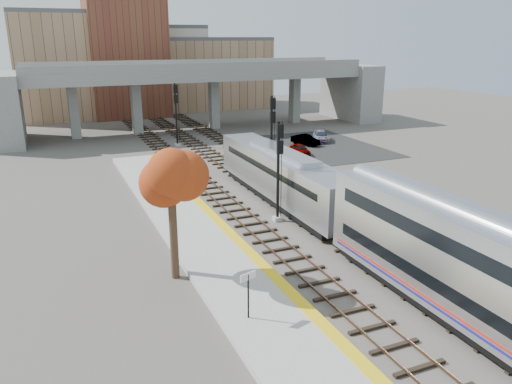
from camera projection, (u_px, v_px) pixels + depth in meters
name	position (u px, v px, depth m)	size (l,w,h in m)	color
ground	(344.00, 256.00, 30.32)	(160.00, 160.00, 0.00)	#47423D
platform	(232.00, 275.00, 27.52)	(4.50, 60.00, 0.35)	#9E9E99
yellow_strip	(264.00, 266.00, 28.19)	(0.70, 60.00, 0.01)	yellow
tracks	(271.00, 195.00, 41.60)	(10.70, 95.00, 0.25)	black
overpass	(199.00, 88.00, 69.88)	(54.00, 12.00, 9.50)	slate
buildings_far	(142.00, 65.00, 86.78)	(43.00, 21.00, 20.60)	tan
parking_lot	(315.00, 147.00, 60.14)	(14.00, 18.00, 0.04)	black
locomotive	(282.00, 175.00, 39.31)	(3.02, 19.05, 4.10)	#A8AAB2
signal_mast_near	(278.00, 173.00, 34.94)	(0.60, 0.64, 7.20)	#9E9E99
signal_mast_mid	(272.00, 138.00, 45.07)	(0.60, 0.64, 7.73)	#9E9E99
signal_mast_far	(176.00, 115.00, 59.47)	(0.60, 0.64, 7.49)	#9E9E99
station_sign	(248.00, 286.00, 22.51)	(0.87, 0.33, 2.27)	black
tree	(170.00, 176.00, 25.86)	(3.60, 3.60, 7.85)	#382619
car_a	(300.00, 149.00, 55.95)	(1.37, 3.39, 1.16)	#99999E
car_b	(306.00, 140.00, 60.78)	(1.34, 3.83, 1.26)	#99999E
car_c	(321.00, 136.00, 63.02)	(1.78, 4.38, 1.27)	#99999E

